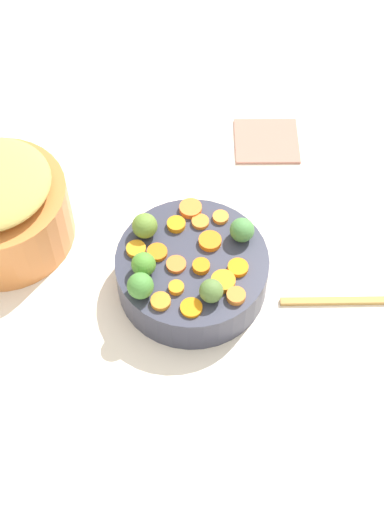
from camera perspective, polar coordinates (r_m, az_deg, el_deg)
tabletop at (r=1.27m, az=0.49°, el=-2.07°), size 2.40×2.40×0.02m
serving_bowl_carrots at (r=1.23m, az=-0.00°, el=-1.25°), size 0.25×0.25×0.07m
metal_pot at (r=1.31m, az=-14.73°, el=3.20°), size 0.25×0.25×0.12m
carrot_slice_0 at (r=1.15m, az=-2.45°, el=-3.54°), size 0.04×0.04×0.01m
carrot_slice_1 at (r=1.19m, az=3.59°, el=-0.90°), size 0.05×0.05×0.01m
carrot_slice_2 at (r=1.14m, az=-0.06°, el=-4.05°), size 0.05×0.05×0.01m
carrot_slice_3 at (r=1.17m, az=2.43°, el=-1.98°), size 0.06×0.06×0.01m
carrot_slice_4 at (r=1.21m, az=-4.37°, el=0.53°), size 0.04×0.04×0.01m
carrot_slice_5 at (r=1.25m, az=0.06°, el=3.73°), size 0.05×0.05×0.01m
carrot_slice_6 at (r=1.15m, az=3.44°, el=-3.11°), size 0.04×0.04×0.01m
carrot_slice_7 at (r=1.16m, az=-1.23°, el=-2.47°), size 0.04×0.04×0.01m
carrot_slice_8 at (r=1.20m, az=-2.73°, el=0.29°), size 0.05×0.05×0.01m
carrot_slice_9 at (r=1.23m, az=-1.23°, el=2.47°), size 0.03×0.03×0.01m
carrot_slice_10 at (r=1.24m, az=2.23°, el=3.03°), size 0.04×0.04×0.01m
carrot_slice_11 at (r=1.21m, az=1.41°, el=1.17°), size 0.04×0.04×0.01m
carrot_slice_12 at (r=1.19m, az=-1.24°, el=-0.66°), size 0.05×0.05×0.01m
carrot_slice_13 at (r=1.18m, az=0.71°, el=-0.81°), size 0.03×0.03×0.01m
carrot_slice_14 at (r=1.24m, az=0.65°, el=2.68°), size 0.04×0.04×0.01m
brussels_sprout_0 at (r=1.21m, az=-3.69°, el=2.35°), size 0.04×0.04×0.04m
brussels_sprout_1 at (r=1.21m, az=3.91°, el=2.03°), size 0.04×0.04×0.04m
brussels_sprout_2 at (r=1.17m, az=-3.79°, el=-0.65°), size 0.04×0.04×0.04m
brussels_sprout_3 at (r=1.15m, az=-4.04°, el=-2.33°), size 0.04×0.04×0.04m
brussels_sprout_4 at (r=1.14m, az=1.51°, el=-2.73°), size 0.04×0.04×0.04m
dish_towel at (r=1.47m, az=5.82°, el=8.88°), size 0.14×0.13×0.01m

